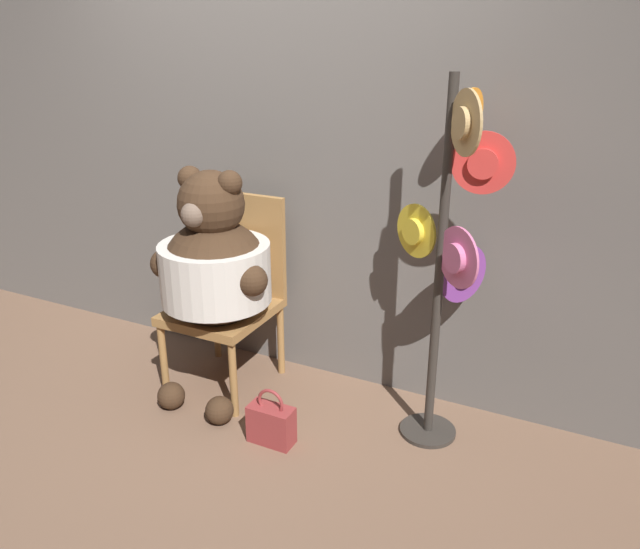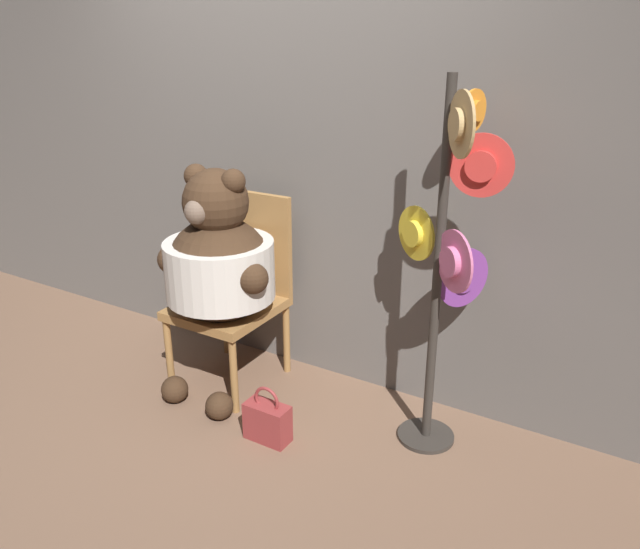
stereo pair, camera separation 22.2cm
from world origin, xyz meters
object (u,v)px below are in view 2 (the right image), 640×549
at_px(hat_display_rack, 448,249).
at_px(handbag_on_ground, 267,421).
at_px(chair, 237,286).
at_px(teddy_bear, 219,263).

bearing_deg(hat_display_rack, handbag_on_ground, -148.72).
relative_size(chair, teddy_bear, 0.84).
height_order(chair, teddy_bear, teddy_bear).
height_order(chair, handbag_on_ground, chair).
bearing_deg(chair, handbag_on_ground, -41.72).
height_order(teddy_bear, hat_display_rack, hat_display_rack).
distance_m(chair, teddy_bear, 0.28).
xyz_separation_m(teddy_bear, handbag_on_ground, (0.48, -0.27, -0.65)).
bearing_deg(teddy_bear, hat_display_rack, 7.72).
bearing_deg(handbag_on_ground, hat_display_rack, 31.28).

